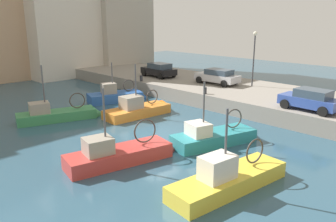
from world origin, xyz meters
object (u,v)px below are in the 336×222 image
fishing_boat_blue (119,100)px  mooring_bollard_mid (205,91)px  fishing_boat_teal (218,141)px  quay_streetlamp (254,50)px  parked_car_blue (310,100)px  mooring_bollard_north (141,78)px  fishing_boat_green (61,118)px  fishing_boat_orange (141,113)px  parked_car_black (159,70)px  parked_car_silver (217,76)px  fishing_boat_yellow (233,184)px  fishing_boat_red (124,159)px

fishing_boat_blue → mooring_bollard_mid: fishing_boat_blue is taller
fishing_boat_teal → quay_streetlamp: (11.34, 4.90, 4.35)m
parked_car_blue → fishing_boat_teal: bearing=160.4°
fishing_boat_blue → quay_streetlamp: 12.80m
mooring_bollard_north → fishing_boat_green: bearing=-164.5°
fishing_boat_orange → parked_car_black: bearing=39.5°
parked_car_silver → parked_car_black: bearing=99.7°
parked_car_silver → fishing_boat_teal: bearing=-142.0°
fishing_boat_blue → parked_car_silver: size_ratio=1.35×
fishing_boat_blue → parked_car_blue: 15.90m
fishing_boat_teal → mooring_bollard_mid: 8.20m
fishing_boat_orange → fishing_boat_yellow: bearing=-111.2°
parked_car_black → parked_car_silver: 6.85m
parked_car_black → quay_streetlamp: size_ratio=0.82×
fishing_boat_red → mooring_bollard_mid: 12.05m
fishing_boat_blue → fishing_boat_yellow: bearing=-110.1°
fishing_boat_yellow → mooring_bollard_mid: fishing_boat_yellow is taller
fishing_boat_yellow → fishing_boat_blue: bearing=69.9°
fishing_boat_orange → parked_car_blue: size_ratio=1.55×
parked_car_blue → parked_car_black: size_ratio=0.99×
mooring_bollard_mid → parked_car_black: bearing=71.0°
fishing_boat_red → fishing_boat_blue: size_ratio=1.12×
parked_car_black → parked_car_silver: bearing=-80.3°
fishing_boat_yellow → mooring_bollard_mid: (9.55, 9.54, 1.34)m
fishing_boat_green → fishing_boat_orange: 5.86m
fishing_boat_green → fishing_boat_yellow: (0.43, -14.77, 0.02)m
parked_car_black → mooring_bollard_north: parked_car_black is taller
fishing_boat_orange → parked_car_blue: (6.12, -10.21, 1.79)m
fishing_boat_yellow → parked_car_black: size_ratio=1.75×
parked_car_blue → mooring_bollard_mid: parked_car_blue is taller
fishing_boat_yellow → quay_streetlamp: bearing=29.8°
fishing_boat_teal → mooring_bollard_north: fishing_boat_teal is taller
fishing_boat_yellow → fishing_boat_blue: (6.04, 16.50, -0.02)m
mooring_bollard_mid → quay_streetlamp: quay_streetlamp is taller
fishing_boat_yellow → fishing_boat_blue: 17.57m
fishing_boat_teal → fishing_boat_blue: 12.89m
fishing_boat_teal → mooring_bollard_mid: size_ratio=11.14×
fishing_boat_green → fishing_boat_orange: (4.93, -3.17, 0.02)m
fishing_boat_green → fishing_boat_blue: size_ratio=1.12×
fishing_boat_green → mooring_bollard_north: (9.98, 2.77, 1.36)m
fishing_boat_green → quay_streetlamp: (15.63, -6.07, 4.34)m
fishing_boat_green → fishing_boat_teal: bearing=-68.6°
fishing_boat_red → parked_car_black: 19.21m
fishing_boat_green → parked_car_silver: fishing_boat_green is taller
fishing_boat_red → mooring_bollard_mid: (11.29, 3.99, 1.35)m
parked_car_black → mooring_bollard_mid: bearing=-109.0°
fishing_boat_blue → quay_streetlamp: quay_streetlamp is taller
fishing_boat_green → parked_car_black: fishing_boat_green is taller
fishing_boat_orange → mooring_bollard_mid: 5.62m
quay_streetlamp → fishing_boat_teal: bearing=-156.7°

